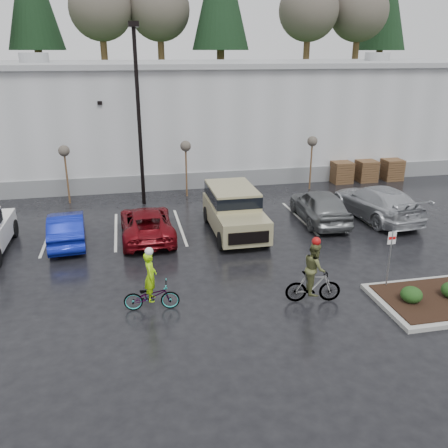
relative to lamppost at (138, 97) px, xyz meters
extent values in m
plane|color=black|center=(4.00, -12.00, -5.69)|extent=(120.00, 120.00, 0.00)
cube|color=#B0B3B5|center=(4.00, 10.00, -2.19)|extent=(60.00, 15.00, 7.00)
cube|color=slate|center=(4.00, 2.45, -5.19)|extent=(60.00, 0.12, 1.00)
cube|color=#999B9E|center=(4.00, 10.00, 1.36)|extent=(60.50, 15.50, 0.30)
cube|color=#20401A|center=(4.00, 33.00, -2.69)|extent=(80.00, 25.00, 6.00)
cylinder|color=black|center=(0.00, 0.00, -1.19)|extent=(0.20, 0.20, 9.00)
cube|color=black|center=(0.00, 0.00, 3.41)|extent=(0.50, 1.00, 0.25)
cylinder|color=brown|center=(-4.00, 1.00, -4.29)|extent=(0.10, 0.10, 2.80)
sphere|color=#454037|center=(-4.00, 1.00, -2.79)|extent=(0.60, 0.60, 0.60)
cylinder|color=brown|center=(2.50, 1.00, -4.29)|extent=(0.10, 0.10, 2.80)
sphere|color=#454037|center=(2.50, 1.00, -2.79)|extent=(0.60, 0.60, 0.60)
cylinder|color=brown|center=(10.00, 1.00, -4.29)|extent=(0.10, 0.10, 2.80)
sphere|color=#454037|center=(10.00, 1.00, -2.79)|extent=(0.60, 0.60, 0.60)
cube|color=brown|center=(12.50, 2.00, -5.01)|extent=(1.20, 1.20, 1.35)
cube|color=brown|center=(14.20, 2.00, -5.01)|extent=(1.20, 1.20, 1.35)
cube|color=brown|center=(16.00, 2.00, -5.01)|extent=(1.20, 1.20, 1.35)
ellipsoid|color=black|center=(8.00, -13.00, -5.27)|extent=(0.70, 0.70, 0.52)
cylinder|color=gray|center=(7.80, -11.80, -4.59)|extent=(0.05, 0.05, 2.20)
cube|color=white|center=(7.80, -11.80, -3.74)|extent=(0.30, 0.02, 0.45)
cube|color=red|center=(7.80, -11.81, -3.74)|extent=(0.26, 0.02, 0.10)
imported|color=navy|center=(-3.52, -5.03, -5.00)|extent=(1.81, 4.30, 1.38)
imported|color=#65090F|center=(-0.10, -5.07, -5.02)|extent=(2.30, 4.85, 1.34)
imported|color=slate|center=(8.27, -4.63, -4.87)|extent=(2.20, 4.88, 1.63)
imported|color=#B2B5BA|center=(11.22, -4.70, -4.86)|extent=(2.95, 5.89, 1.64)
imported|color=#3F3F44|center=(-0.30, -11.46, -5.22)|extent=(1.84, 0.80, 0.94)
imported|color=#8FD20B|center=(-0.30, -11.46, -4.52)|extent=(0.45, 0.63, 1.64)
sphere|color=silver|center=(-0.30, -11.46, -3.66)|extent=(0.27, 0.27, 0.27)
imported|color=#3F3F44|center=(4.97, -12.05, -5.13)|extent=(1.83, 0.79, 1.11)
imported|color=#4D512B|center=(4.97, -12.05, -4.46)|extent=(0.59, 0.91, 1.74)
sphere|color=#990C0C|center=(4.97, -12.05, -3.53)|extent=(0.29, 0.29, 0.29)
camera|label=1|loc=(-0.79, -25.15, 2.18)|focal=38.00mm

